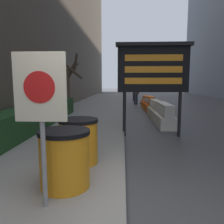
{
  "coord_description": "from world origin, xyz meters",
  "views": [
    {
      "loc": [
        -0.05,
        -2.33,
        1.65
      ],
      "look_at": [
        -0.41,
        4.91,
        0.67
      ],
      "focal_mm": 35.0,
      "sensor_mm": 36.0,
      "label": 1
    }
  ],
  "objects_px": {
    "barrel_drum_foreground": "(65,158)",
    "pedestrian_worker": "(136,92)",
    "jersey_barrier_orange_near": "(146,102)",
    "message_board": "(153,69)",
    "barrel_drum_middle": "(79,141)",
    "warning_sign": "(41,101)",
    "jersey_barrier_cream": "(156,110)",
    "traffic_light_near_curb": "(134,65)",
    "traffic_cone_near": "(142,100)",
    "jersey_barrier_white": "(164,116)",
    "jersey_barrier_orange_far": "(150,105)"
  },
  "relations": [
    {
      "from": "barrel_drum_foreground",
      "to": "pedestrian_worker",
      "type": "relative_size",
      "value": 0.5
    },
    {
      "from": "jersey_barrier_orange_near",
      "to": "message_board",
      "type": "bearing_deg",
      "value": -94.92
    },
    {
      "from": "barrel_drum_middle",
      "to": "warning_sign",
      "type": "xyz_separation_m",
      "value": [
        -0.12,
        -1.5,
        0.88
      ]
    },
    {
      "from": "barrel_drum_middle",
      "to": "message_board",
      "type": "height_order",
      "value": "message_board"
    },
    {
      "from": "jersey_barrier_cream",
      "to": "pedestrian_worker",
      "type": "xyz_separation_m",
      "value": [
        -0.6,
        6.1,
        0.62
      ]
    },
    {
      "from": "warning_sign",
      "to": "message_board",
      "type": "height_order",
      "value": "message_board"
    },
    {
      "from": "traffic_light_near_curb",
      "to": "pedestrian_worker",
      "type": "bearing_deg",
      "value": -89.5
    },
    {
      "from": "barrel_drum_foreground",
      "to": "traffic_cone_near",
      "type": "relative_size",
      "value": 1.4
    },
    {
      "from": "barrel_drum_foreground",
      "to": "warning_sign",
      "type": "bearing_deg",
      "value": -101.69
    },
    {
      "from": "barrel_drum_middle",
      "to": "barrel_drum_foreground",
      "type": "bearing_deg",
      "value": -90.4
    },
    {
      "from": "barrel_drum_middle",
      "to": "jersey_barrier_white",
      "type": "relative_size",
      "value": 0.43
    },
    {
      "from": "jersey_barrier_orange_far",
      "to": "pedestrian_worker",
      "type": "xyz_separation_m",
      "value": [
        -0.6,
        3.89,
        0.61
      ]
    },
    {
      "from": "jersey_barrier_cream",
      "to": "traffic_light_near_curb",
      "type": "xyz_separation_m",
      "value": [
        -0.62,
        9.25,
        2.81
      ]
    },
    {
      "from": "jersey_barrier_white",
      "to": "jersey_barrier_orange_far",
      "type": "height_order",
      "value": "jersey_barrier_white"
    },
    {
      "from": "message_board",
      "to": "traffic_light_near_curb",
      "type": "relative_size",
      "value": 0.64
    },
    {
      "from": "warning_sign",
      "to": "jersey_barrier_cream",
      "type": "relative_size",
      "value": 0.92
    },
    {
      "from": "jersey_barrier_orange_far",
      "to": "traffic_light_near_curb",
      "type": "distance_m",
      "value": 7.6
    },
    {
      "from": "jersey_barrier_cream",
      "to": "traffic_cone_near",
      "type": "bearing_deg",
      "value": 90.49
    },
    {
      "from": "jersey_barrier_cream",
      "to": "jersey_barrier_orange_far",
      "type": "xyz_separation_m",
      "value": [
        0.0,
        2.21,
        0.02
      ]
    },
    {
      "from": "warning_sign",
      "to": "traffic_light_near_curb",
      "type": "xyz_separation_m",
      "value": [
        1.9,
        17.31,
        1.72
      ]
    },
    {
      "from": "barrel_drum_foreground",
      "to": "warning_sign",
      "type": "height_order",
      "value": "warning_sign"
    },
    {
      "from": "barrel_drum_middle",
      "to": "jersey_barrier_orange_near",
      "type": "xyz_separation_m",
      "value": [
        2.41,
        10.74,
        -0.22
      ]
    },
    {
      "from": "barrel_drum_foreground",
      "to": "jersey_barrier_cream",
      "type": "relative_size",
      "value": 0.42
    },
    {
      "from": "message_board",
      "to": "jersey_barrier_cream",
      "type": "height_order",
      "value": "message_board"
    },
    {
      "from": "jersey_barrier_orange_far",
      "to": "traffic_light_near_curb",
      "type": "bearing_deg",
      "value": 95.06
    },
    {
      "from": "message_board",
      "to": "traffic_cone_near",
      "type": "distance_m",
      "value": 10.84
    },
    {
      "from": "warning_sign",
      "to": "jersey_barrier_cream",
      "type": "height_order",
      "value": "warning_sign"
    },
    {
      "from": "barrel_drum_foreground",
      "to": "message_board",
      "type": "bearing_deg",
      "value": 64.92
    },
    {
      "from": "jersey_barrier_orange_near",
      "to": "traffic_light_near_curb",
      "type": "bearing_deg",
      "value": 97.01
    },
    {
      "from": "barrel_drum_foreground",
      "to": "pedestrian_worker",
      "type": "bearing_deg",
      "value": 82.39
    },
    {
      "from": "jersey_barrier_cream",
      "to": "jersey_barrier_orange_far",
      "type": "relative_size",
      "value": 1.14
    },
    {
      "from": "barrel_drum_foreground",
      "to": "traffic_light_near_curb",
      "type": "relative_size",
      "value": 0.19
    },
    {
      "from": "barrel_drum_middle",
      "to": "traffic_cone_near",
      "type": "bearing_deg",
      "value": 80.05
    },
    {
      "from": "barrel_drum_middle",
      "to": "jersey_barrier_orange_far",
      "type": "distance_m",
      "value": 9.1
    },
    {
      "from": "jersey_barrier_orange_far",
      "to": "warning_sign",
      "type": "bearing_deg",
      "value": -103.82
    },
    {
      "from": "barrel_drum_foreground",
      "to": "jersey_barrier_orange_far",
      "type": "relative_size",
      "value": 0.48
    },
    {
      "from": "barrel_drum_middle",
      "to": "pedestrian_worker",
      "type": "relative_size",
      "value": 0.5
    },
    {
      "from": "jersey_barrier_white",
      "to": "jersey_barrier_orange_far",
      "type": "xyz_separation_m",
      "value": [
        0.0,
        4.4,
        -0.0
      ]
    },
    {
      "from": "pedestrian_worker",
      "to": "message_board",
      "type": "bearing_deg",
      "value": 124.89
    },
    {
      "from": "jersey_barrier_cream",
      "to": "warning_sign",
      "type": "bearing_deg",
      "value": -107.4
    },
    {
      "from": "traffic_cone_near",
      "to": "jersey_barrier_white",
      "type": "bearing_deg",
      "value": -89.63
    },
    {
      "from": "message_board",
      "to": "jersey_barrier_orange_near",
      "type": "height_order",
      "value": "message_board"
    },
    {
      "from": "message_board",
      "to": "warning_sign",
      "type": "bearing_deg",
      "value": -113.5
    },
    {
      "from": "jersey_barrier_cream",
      "to": "jersey_barrier_orange_near",
      "type": "xyz_separation_m",
      "value": [
        0.0,
        4.18,
        -0.02
      ]
    },
    {
      "from": "warning_sign",
      "to": "jersey_barrier_orange_far",
      "type": "relative_size",
      "value": 1.05
    },
    {
      "from": "traffic_cone_near",
      "to": "pedestrian_worker",
      "type": "height_order",
      "value": "pedestrian_worker"
    },
    {
      "from": "message_board",
      "to": "jersey_barrier_orange_far",
      "type": "height_order",
      "value": "message_board"
    },
    {
      "from": "jersey_barrier_orange_near",
      "to": "jersey_barrier_white",
      "type": "bearing_deg",
      "value": -90.0
    },
    {
      "from": "jersey_barrier_orange_far",
      "to": "jersey_barrier_white",
      "type": "bearing_deg",
      "value": -90.0
    },
    {
      "from": "jersey_barrier_white",
      "to": "message_board",
      "type": "bearing_deg",
      "value": -112.69
    }
  ]
}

